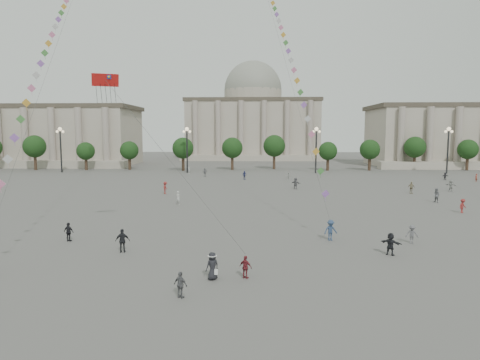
{
  "coord_description": "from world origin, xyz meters",
  "views": [
    {
      "loc": [
        0.91,
        -29.49,
        9.33
      ],
      "look_at": [
        -0.56,
        12.0,
        4.74
      ],
      "focal_mm": 32.0,
      "sensor_mm": 36.0,
      "label": 1
    }
  ],
  "objects": [
    {
      "name": "person_crowd_9",
      "position": [
        38.69,
        56.32,
        0.74
      ],
      "size": [
        1.43,
        0.72,
        1.48
      ],
      "primitive_type": "imported",
      "rotation": [
        0.0,
        0.0,
        0.21
      ],
      "color": "black",
      "rests_on": "ground"
    },
    {
      "name": "person_crowd_7",
      "position": [
        32.25,
        39.41,
        0.94
      ],
      "size": [
        1.71,
        1.52,
        1.88
      ],
      "primitive_type": "imported",
      "rotation": [
        0.0,
        0.0,
        2.47
      ],
      "color": "#AFAFAA",
      "rests_on": "ground"
    },
    {
      "name": "kite_train_mid",
      "position": [
        4.09,
        34.11,
        25.06
      ],
      "size": [
        7.15,
        50.76,
        67.74
      ],
      "color": "#3F3F3F",
      "rests_on": "ground"
    },
    {
      "name": "person_crowd_19",
      "position": [
        25.29,
        28.2,
        0.97
      ],
      "size": [
        1.08,
        1.17,
        1.94
      ],
      "primitive_type": "imported",
      "rotation": [
        0.0,
        0.0,
        5.18
      ],
      "color": "slate",
      "rests_on": "ground"
    },
    {
      "name": "tourist_1",
      "position": [
        -15.15,
        6.09,
        0.82
      ],
      "size": [
        1.04,
        0.66,
        1.65
      ],
      "primitive_type": "imported",
      "rotation": [
        0.0,
        0.0,
        2.85
      ],
      "color": "black",
      "rests_on": "ground"
    },
    {
      "name": "kite_flyer_1",
      "position": [
        7.5,
        7.17,
        0.91
      ],
      "size": [
        1.31,
        0.96,
        1.82
      ],
      "primitive_type": "imported",
      "rotation": [
        0.0,
        0.0,
        0.26
      ],
      "color": "navy",
      "rests_on": "ground"
    },
    {
      "name": "lamp_post_mid_east",
      "position": [
        15.0,
        70.0,
        7.35
      ],
      "size": [
        2.0,
        0.9,
        10.65
      ],
      "color": "#262628",
      "rests_on": "ground"
    },
    {
      "name": "person_crowd_13",
      "position": [
        -9.08,
        25.15,
        0.9
      ],
      "size": [
        0.78,
        0.76,
        1.81
      ],
      "primitive_type": "imported",
      "rotation": [
        0.0,
        0.0,
        2.41
      ],
      "color": "beige",
      "rests_on": "ground"
    },
    {
      "name": "ground",
      "position": [
        0.0,
        0.0,
        0.0
      ],
      "size": [
        360.0,
        360.0,
        0.0
      ],
      "primitive_type": "plane",
      "color": "#53504E",
      "rests_on": "ground"
    },
    {
      "name": "person_crowd_12",
      "position": [
        7.67,
        41.41,
        0.96
      ],
      "size": [
        1.65,
        1.66,
        1.91
      ],
      "primitive_type": "imported",
      "rotation": [
        0.0,
        0.0,
        2.35
      ],
      "color": "slate",
      "rests_on": "ground"
    },
    {
      "name": "person_crowd_17",
      "position": [
        -12.85,
        35.06,
        0.95
      ],
      "size": [
        0.83,
        1.29,
        1.89
      ],
      "primitive_type": "imported",
      "rotation": [
        0.0,
        0.0,
        1.47
      ],
      "color": "maroon",
      "rests_on": "ground"
    },
    {
      "name": "person_crowd_18",
      "position": [
        43.24,
        53.32,
        0.78
      ],
      "size": [
        0.68,
        0.6,
        1.57
      ],
      "primitive_type": "imported",
      "rotation": [
        0.0,
        0.0,
        3.62
      ],
      "color": "#9C3A2A",
      "rests_on": "ground"
    },
    {
      "name": "lamp_post_far_east",
      "position": [
        45.0,
        70.0,
        7.35
      ],
      "size": [
        2.0,
        0.9,
        10.65
      ],
      "color": "#262628",
      "rests_on": "ground"
    },
    {
      "name": "person_crowd_21",
      "position": [
        25.0,
        36.71,
        0.93
      ],
      "size": [
        1.13,
        0.54,
        1.87
      ],
      "primitive_type": "imported",
      "rotation": [
        0.0,
        0.0,
        0.08
      ],
      "color": "gray",
      "rests_on": "ground"
    },
    {
      "name": "person_crowd_10",
      "position": [
        -14.24,
        67.6,
        0.78
      ],
      "size": [
        0.39,
        0.58,
        1.56
      ],
      "primitive_type": "imported",
      "rotation": [
        0.0,
        0.0,
        1.59
      ],
      "color": "#BABBB6",
      "rests_on": "ground"
    },
    {
      "name": "tree_row",
      "position": [
        0.0,
        78.0,
        5.39
      ],
      "size": [
        137.12,
        5.12,
        8.0
      ],
      "color": "#332419",
      "rests_on": "ground"
    },
    {
      "name": "person_crowd_0",
      "position": [
        -1.22,
        55.45,
        0.9
      ],
      "size": [
        1.12,
        0.94,
        1.8
      ],
      "primitive_type": "imported",
      "rotation": [
        0.0,
        0.0,
        0.57
      ],
      "color": "navy",
      "rests_on": "ground"
    },
    {
      "name": "tourist_0",
      "position": [
        0.32,
        -2.84,
        0.75
      ],
      "size": [
        0.94,
        0.73,
        1.49
      ],
      "primitive_type": "imported",
      "rotation": [
        0.0,
        0.0,
        2.66
      ],
      "color": "maroon",
      "rests_on": "ground"
    },
    {
      "name": "lamp_post_far_west",
      "position": [
        -45.0,
        70.0,
        7.35
      ],
      "size": [
        2.0,
        0.9,
        10.65
      ],
      "color": "#262628",
      "rests_on": "ground"
    },
    {
      "name": "person_crowd_4",
      "position": [
        7.56,
        55.56,
        0.76
      ],
      "size": [
        0.92,
        1.48,
        1.52
      ],
      "primitive_type": "imported",
      "rotation": [
        0.0,
        0.0,
        4.35
      ],
      "color": "silver",
      "rests_on": "ground"
    },
    {
      "name": "kite_train_west",
      "position": [
        -23.32,
        24.38,
        23.03
      ],
      "size": [
        12.99,
        51.39,
        66.96
      ],
      "color": "#3F3F3F",
      "rests_on": "ground"
    },
    {
      "name": "person_crowd_8",
      "position": [
        25.2,
        20.66,
        0.83
      ],
      "size": [
        1.24,
        1.11,
        1.67
      ],
      "primitive_type": "imported",
      "rotation": [
        0.0,
        0.0,
        0.59
      ],
      "color": "maroon",
      "rests_on": "ground"
    },
    {
      "name": "tourist_4",
      "position": [
        -9.44,
        2.86,
        0.93
      ],
      "size": [
        1.16,
        0.63,
        1.87
      ],
      "primitive_type": "imported",
      "rotation": [
        0.0,
        0.0,
        3.31
      ],
      "color": "black",
      "rests_on": "ground"
    },
    {
      "name": "tourist_3",
      "position": [
        -3.28,
        -6.24,
        0.77
      ],
      "size": [
        0.97,
        0.77,
        1.53
      ],
      "primitive_type": "imported",
      "rotation": [
        0.0,
        0.0,
        2.63
      ],
      "color": "#59595E",
      "rests_on": "ground"
    },
    {
      "name": "person_crowd_3",
      "position": [
        11.3,
        2.83,
        0.87
      ],
      "size": [
        1.61,
        1.36,
        1.74
      ],
      "primitive_type": "imported",
      "rotation": [
        0.0,
        0.0,
        2.52
      ],
      "color": "black",
      "rests_on": "ground"
    },
    {
      "name": "lamp_post_mid_west",
      "position": [
        -15.0,
        70.0,
        7.35
      ],
      "size": [
        2.0,
        0.9,
        10.65
      ],
      "color": "#262628",
      "rests_on": "ground"
    },
    {
      "name": "dragon_kite",
      "position": [
        -11.62,
        6.74,
        12.96
      ],
      "size": [
        7.18,
        5.5,
        19.69
      ],
      "color": "red",
      "rests_on": "ground"
    },
    {
      "name": "person_crowd_16",
      "position": [
        -9.84,
        61.1,
        0.92
      ],
      "size": [
        1.17,
        0.84,
        1.84
      ],
      "primitive_type": "imported",
      "rotation": [
        0.0,
        0.0,
        0.41
      ],
      "color": "slate",
      "rests_on": "ground"
    },
    {
      "name": "hat_person",
      "position": [
        -1.78,
        -3.13,
        0.92
      ],
      "size": [
        1.04,
        0.96,
        1.78
      ],
      "color": "black",
      "rests_on": "ground"
    },
    {
      "name": "hall_central",
      "position": [
        0.0,
        129.22,
        14.23
      ],
      "size": [
        48.3,
        34.3,
        35.5
      ],
      "color": "#AA9F8E",
      "rests_on": "ground"
    },
    {
      "name": "person_crowd_6",
      "position": [
        14.2,
        6.37,
        0.8
      ],
      "size": [
        1.14,
        0.81,
        1.61
      ],
      "primitive_type": "imported",
      "rotation": [
        0.0,
        0.0,
        6.06
      ],
      "color": "#5C5B5F",
      "rests_on": "ground"
    }
  ]
}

